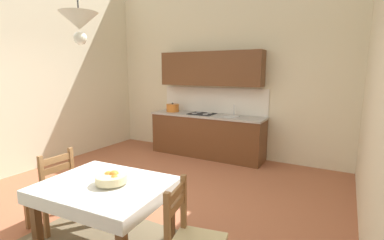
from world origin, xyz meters
TOP-DOWN VIEW (x-y plane):
  - ground_plane at (0.00, 0.00)m, footprint 5.82×6.27m
  - wall_back at (0.00, 2.89)m, footprint 5.82×0.12m
  - wall_left at (-2.67, 0.00)m, footprint 0.12×6.27m
  - kitchen_cabinetry at (-0.18, 2.56)m, footprint 2.46×0.63m
  - dining_table at (0.43, -0.90)m, footprint 1.24×1.01m
  - dining_chair_tv_side at (-0.51, -0.84)m, footprint 0.43×0.43m
  - fruit_bowl at (0.51, -0.88)m, footprint 0.30×0.30m
  - pendant_lamp at (0.35, -1.00)m, footprint 0.32×0.32m

SIDE VIEW (x-z plane):
  - ground_plane at x=0.00m, z-range -0.10..0.00m
  - dining_chair_tv_side at x=-0.51m, z-range -0.02..0.91m
  - dining_table at x=0.43m, z-range 0.24..0.99m
  - fruit_bowl at x=0.51m, z-range 0.75..0.87m
  - kitchen_cabinetry at x=-0.18m, z-range -0.24..1.96m
  - wall_back at x=0.00m, z-range 0.00..4.23m
  - wall_left at x=-2.67m, z-range 0.00..4.23m
  - pendant_lamp at x=0.35m, z-range 1.80..2.61m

